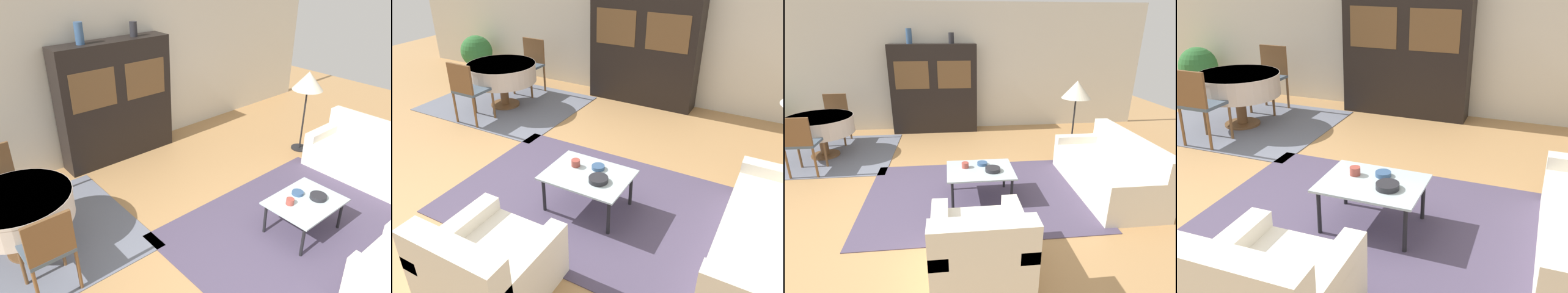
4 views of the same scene
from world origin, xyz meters
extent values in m
plane|color=tan|center=(0.00, 0.00, 0.00)|extent=(14.00, 14.00, 0.00)
cube|color=beige|center=(0.00, 3.63, 1.35)|extent=(10.00, 0.06, 2.70)
cube|color=#4C425B|center=(0.92, 0.39, 0.01)|extent=(3.03, 2.09, 0.01)
cube|color=slate|center=(-1.71, 2.14, 0.01)|extent=(2.48, 2.02, 0.01)
cube|color=silver|center=(2.70, 0.36, 0.21)|extent=(0.85, 1.82, 0.41)
cube|color=silver|center=(3.03, 0.36, 0.60)|extent=(0.20, 1.82, 0.37)
cube|color=silver|center=(2.70, -0.47, 0.47)|extent=(0.85, 0.16, 0.12)
cube|color=silver|center=(2.70, 1.19, 0.47)|extent=(0.85, 0.16, 0.12)
cube|color=silver|center=(0.79, -1.01, 0.20)|extent=(0.88, 0.90, 0.41)
cube|color=silver|center=(0.79, -1.36, 0.58)|extent=(0.88, 0.20, 0.35)
cube|color=silver|center=(0.43, -1.01, 0.47)|extent=(0.16, 0.90, 0.12)
cube|color=silver|center=(1.15, -1.01, 0.47)|extent=(0.16, 0.90, 0.12)
cylinder|color=black|center=(0.56, 0.03, 0.21)|extent=(0.04, 0.04, 0.40)
cylinder|color=black|center=(1.31, 0.03, 0.21)|extent=(0.04, 0.04, 0.40)
cylinder|color=black|center=(0.56, 0.56, 0.21)|extent=(0.04, 0.04, 0.40)
cylinder|color=black|center=(1.31, 0.56, 0.21)|extent=(0.04, 0.04, 0.40)
cube|color=silver|center=(0.94, 0.29, 0.42)|extent=(0.87, 0.65, 0.02)
cube|color=black|center=(0.27, 3.39, 0.94)|extent=(1.82, 0.39, 1.88)
cube|color=brown|center=(-0.17, 3.19, 1.27)|extent=(0.69, 0.01, 0.56)
cube|color=brown|center=(0.70, 3.19, 1.27)|extent=(0.69, 0.01, 0.56)
cylinder|color=brown|center=(-1.69, 2.07, 0.03)|extent=(0.48, 0.48, 0.03)
cylinder|color=brown|center=(-1.69, 2.07, 0.22)|extent=(0.14, 0.14, 0.42)
cylinder|color=beige|center=(-1.69, 2.07, 0.58)|extent=(1.11, 1.11, 0.30)
cylinder|color=beige|center=(-1.69, 2.07, 0.72)|extent=(1.12, 1.12, 0.03)
cylinder|color=brown|center=(-1.89, 1.57, 0.25)|extent=(0.04, 0.04, 0.48)
cylinder|color=brown|center=(-1.48, 1.57, 0.25)|extent=(0.04, 0.04, 0.48)
cylinder|color=brown|center=(-1.89, 1.17, 0.25)|extent=(0.04, 0.04, 0.48)
cylinder|color=brown|center=(-1.48, 1.17, 0.25)|extent=(0.04, 0.04, 0.48)
cube|color=#475666|center=(-1.69, 1.37, 0.51)|extent=(0.44, 0.44, 0.04)
cube|color=brown|center=(-1.69, 1.17, 0.74)|extent=(0.44, 0.04, 0.43)
cylinder|color=brown|center=(-1.48, 2.56, 0.25)|extent=(0.04, 0.04, 0.48)
cylinder|color=brown|center=(-1.89, 2.56, 0.25)|extent=(0.04, 0.04, 0.48)
cylinder|color=brown|center=(-1.48, 2.97, 0.25)|extent=(0.04, 0.04, 0.48)
cylinder|color=brown|center=(-1.89, 2.97, 0.25)|extent=(0.04, 0.04, 0.48)
cube|color=#475666|center=(-1.69, 2.77, 0.51)|extent=(0.44, 0.44, 0.04)
cube|color=brown|center=(-1.69, 2.97, 0.74)|extent=(0.44, 0.04, 0.43)
cylinder|color=black|center=(2.71, 1.61, 0.01)|extent=(0.28, 0.28, 0.02)
cylinder|color=black|center=(2.71, 1.61, 0.55)|extent=(0.03, 0.03, 1.06)
cone|color=beige|center=(2.71, 1.61, 1.20)|extent=(0.49, 0.49, 0.29)
cylinder|color=#9E4238|center=(0.75, 0.37, 0.46)|extent=(0.09, 0.09, 0.07)
cylinder|color=#232328|center=(1.09, 0.23, 0.45)|extent=(0.19, 0.19, 0.05)
cylinder|color=#33517A|center=(0.98, 0.44, 0.45)|extent=(0.14, 0.14, 0.04)
cylinder|color=#33517A|center=(-0.19, 3.39, 2.03)|extent=(0.12, 0.12, 0.30)
cylinder|color=#232328|center=(0.67, 3.39, 1.99)|extent=(0.11, 0.11, 0.22)
camera|label=1|loc=(-2.39, -1.67, 3.00)|focal=35.00mm
camera|label=2|loc=(2.53, -2.55, 2.55)|focal=35.00mm
camera|label=3|loc=(0.55, -3.30, 2.13)|focal=28.00mm
camera|label=4|loc=(2.16, -2.88, 2.16)|focal=42.00mm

